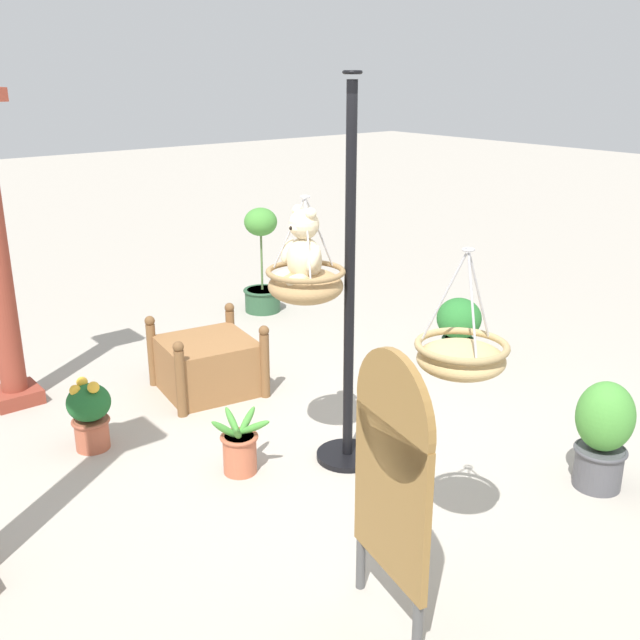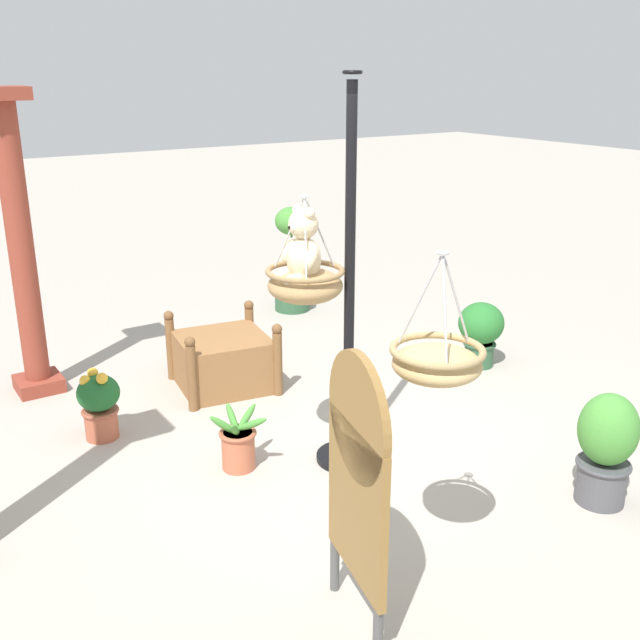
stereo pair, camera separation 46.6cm
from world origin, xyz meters
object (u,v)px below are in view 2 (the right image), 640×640
display_pole_central (349,349)px  greenhouse_pillar_right (22,254)px  hanging_basket_with_teddy (305,283)px  hanging_basket_left_high (437,361)px  potted_plant_bushy_green (292,263)px  potted_plant_conical_shrub (606,446)px  potted_plant_small_succulent (238,443)px  display_sign_board (357,471)px  teddy_bear (302,250)px  potted_plant_fern_front (481,330)px  wooden_planter_box (223,359)px  potted_plant_tall_leafy (99,403)px

display_pole_central → greenhouse_pillar_right: bearing=32.2°
hanging_basket_with_teddy → hanging_basket_left_high: bearing=173.9°
display_pole_central → potted_plant_bushy_green: 3.49m
hanging_basket_left_high → display_pole_central: bearing=-17.2°
potted_plant_bushy_green → potted_plant_conical_shrub: size_ratio=1.59×
hanging_basket_with_teddy → potted_plant_conical_shrub: hanging_basket_with_teddy is taller
potted_plant_small_succulent → potted_plant_conical_shrub: size_ratio=0.58×
potted_plant_small_succulent → display_sign_board: bearing=172.7°
teddy_bear → greenhouse_pillar_right: (2.29, 1.27, -0.33)m
potted_plant_bushy_green → potted_plant_fern_front: bearing=-166.2°
display_pole_central → wooden_planter_box: (1.64, 0.17, -0.59)m
hanging_basket_with_teddy → wooden_planter_box: bearing=-3.2°
hanging_basket_with_teddy → potted_plant_small_succulent: bearing=69.1°
hanging_basket_with_teddy → teddy_bear: 0.22m
teddy_bear → potted_plant_fern_front: size_ratio=0.82×
greenhouse_pillar_right → wooden_planter_box: greenhouse_pillar_right is taller
potted_plant_fern_front → potted_plant_bushy_green: bearing=13.8°
potted_plant_conical_shrub → potted_plant_small_succulent: bearing=46.7°
teddy_bear → potted_plant_small_succulent: bearing=68.1°
potted_plant_fern_front → display_sign_board: bearing=125.8°
potted_plant_small_succulent → potted_plant_conical_shrub: 2.41m
display_pole_central → potted_plant_tall_leafy: size_ratio=4.74×
display_pole_central → potted_plant_tall_leafy: (1.28, 1.36, -0.56)m
potted_plant_fern_front → display_pole_central: bearing=110.6°
teddy_bear → potted_plant_bushy_green: size_ratio=0.42×
potted_plant_conical_shrub → potted_plant_bushy_green: bearing=-5.1°
display_pole_central → hanging_basket_with_teddy: bearing=59.0°
greenhouse_pillar_right → teddy_bear: bearing=-151.1°
greenhouse_pillar_right → potted_plant_fern_front: 4.05m
hanging_basket_left_high → potted_plant_bushy_green: hanging_basket_left_high is taller
teddy_bear → display_pole_central: bearing=-118.7°
hanging_basket_with_teddy → display_sign_board: (-1.51, 0.66, -0.45)m
wooden_planter_box → display_sign_board: size_ratio=0.63×
wooden_planter_box → potted_plant_tall_leafy: 1.24m
hanging_basket_with_teddy → potted_plant_bushy_green: size_ratio=0.59×
potted_plant_fern_front → potted_plant_tall_leafy: size_ratio=1.10×
potted_plant_fern_front → potted_plant_small_succulent: potted_plant_fern_front is taller
display_pole_central → hanging_basket_with_teddy: display_pole_central is taller
hanging_basket_with_teddy → potted_plant_conical_shrub: size_ratio=0.94×
potted_plant_conical_shrub → display_sign_board: display_sign_board is taller
potted_plant_tall_leafy → potted_plant_small_succulent: (-0.96, -0.66, -0.10)m
display_pole_central → greenhouse_pillar_right: (2.44, 1.54, 0.37)m
potted_plant_tall_leafy → potted_plant_conical_shrub: size_ratio=0.74×
hanging_basket_with_teddy → potted_plant_conical_shrub: bearing=-138.6°
potted_plant_small_succulent → potted_plant_tall_leafy: bearing=34.5°
display_pole_central → hanging_basket_left_high: 1.45m
hanging_basket_with_teddy → teddy_bear: size_ratio=1.40×
hanging_basket_left_high → wooden_planter_box: hanging_basket_left_high is taller
potted_plant_bushy_green → greenhouse_pillar_right: bearing=103.5°
wooden_planter_box → potted_plant_tall_leafy: size_ratio=1.67×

